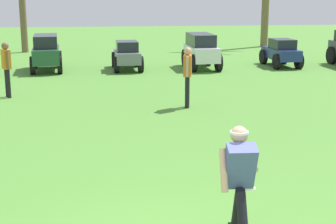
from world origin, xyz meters
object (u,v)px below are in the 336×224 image
Objects in this scene: frisbee_in_flight at (246,188)px; parked_car_slot_d at (127,55)px; parked_car_slot_f at (281,52)px; teammate_midfield at (187,72)px; parked_car_slot_e at (201,50)px; teammate_near_sideline at (6,65)px; frisbee_thrower at (240,180)px; parked_car_slot_c at (46,52)px.

frisbee_in_flight is 0.13× the size of parked_car_slot_d.
parked_car_slot_d is 1.00× the size of parked_car_slot_f.
teammate_midfield reaches higher than parked_car_slot_e.
parked_car_slot_d is at bearing 94.15° from frisbee_in_flight.
teammate_near_sideline reaches higher than frisbee_in_flight.
parked_car_slot_d is at bearing -178.27° from parked_car_slot_f.
frisbee_in_flight is 13.86m from parked_car_slot_e.
frisbee_in_flight is 0.12× the size of parked_car_slot_f.
parked_car_slot_c is (-3.82, 14.32, -0.08)m from frisbee_thrower.
frisbee_thrower is at bearing -86.87° from parked_car_slot_d.
parked_car_slot_e is at bearing -0.84° from parked_car_slot_c.
teammate_midfield is 0.64× the size of parked_car_slot_e.
teammate_near_sideline is 11.01m from parked_car_slot_f.
frisbee_in_flight is at bearing -73.71° from parked_car_slot_c.
teammate_midfield is at bearing -21.02° from teammate_near_sideline.
frisbee_in_flight is at bearing -62.52° from teammate_near_sideline.
teammate_near_sideline is at bearing -142.38° from parked_car_slot_e.
frisbee_in_flight is 6.91m from teammate_midfield.
parked_car_slot_f is (5.39, 14.39, -0.23)m from frisbee_thrower.
frisbee_thrower reaches higher than parked_car_slot_f.
frisbee_thrower is 5.09× the size of frisbee_in_flight.
parked_car_slot_c is 9.22m from parked_car_slot_f.
frisbee_in_flight is 0.18× the size of teammate_near_sideline.
frisbee_thrower is 0.63m from frisbee_in_flight.
parked_car_slot_d and parked_car_slot_f have the same top height.
parked_car_slot_e is (2.89, 0.02, 0.16)m from parked_car_slot_d.
parked_car_slot_e is 3.29m from parked_car_slot_f.
teammate_midfield reaches higher than parked_car_slot_d.
parked_car_slot_d is (-0.78, 14.21, -0.23)m from frisbee_thrower.
parked_car_slot_d is (-1.00, 13.70, 0.08)m from frisbee_in_flight.
parked_car_slot_f is (6.17, 0.19, 0.00)m from parked_car_slot_d.
frisbee_in_flight is at bearing -85.85° from parked_car_slot_d.
frisbee_thrower is 14.39m from parked_car_slot_e.
frisbee_thrower is 0.57× the size of parked_car_slot_c.
teammate_midfield is (4.86, -1.87, 0.00)m from teammate_near_sideline.
parked_car_slot_e reaches higher than parked_car_slot_f.
frisbee_thrower is 0.91× the size of teammate_near_sideline.
parked_car_slot_f is (4.87, 7.00, -0.38)m from teammate_midfield.
teammate_midfield is at bearing -103.09° from parked_car_slot_e.
frisbee_thrower is 0.64× the size of parked_car_slot_f.
teammate_midfield is (0.30, 6.89, 0.45)m from frisbee_in_flight.
parked_car_slot_e reaches higher than frisbee_in_flight.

